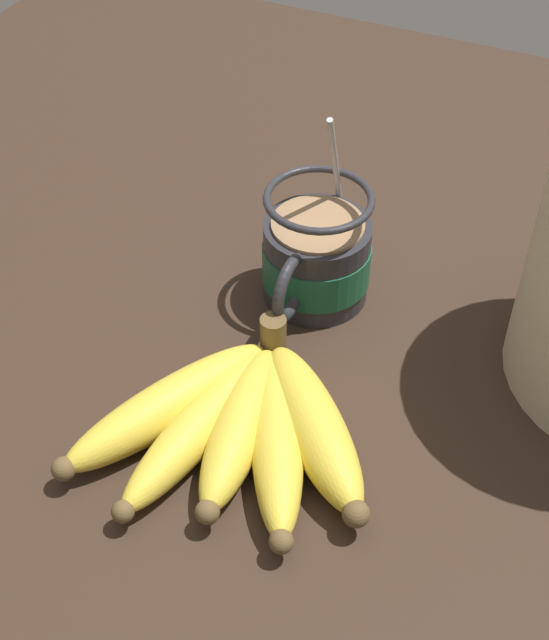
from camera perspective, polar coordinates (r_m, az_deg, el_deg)
The scene contains 3 objects.
table at distance 70.36cm, azimuth 0.23°, elevation -2.96°, with size 111.44×111.44×3.31cm.
coffee_mug at distance 71.30cm, azimuth 2.89°, elevation 3.95°, with size 14.53×8.75×15.71cm.
banana_bunch at distance 62.04cm, azimuth -2.16°, elevation -6.64°, with size 19.29×22.03×4.27cm.
Camera 1 is at (43.65, 19.60, 53.25)cm, focal length 50.00 mm.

